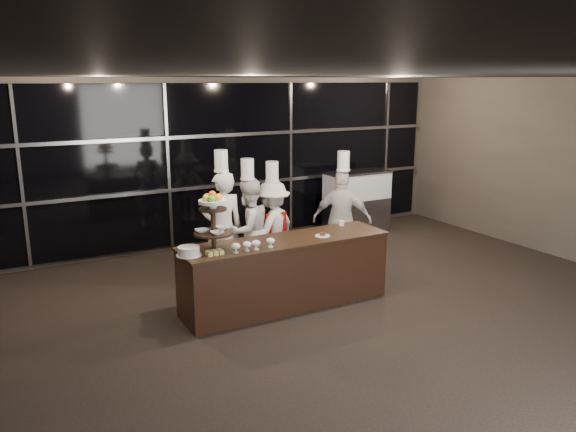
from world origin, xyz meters
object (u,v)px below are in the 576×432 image
chef_a (223,227)px  chef_c (272,228)px  buffet_counter (286,272)px  layer_cake (189,251)px  chef_d (342,219)px  display_stand (213,217)px  display_case (357,199)px  chef_b (248,229)px

chef_a → chef_c: size_ratio=1.13×
buffet_counter → layer_cake: bearing=-177.9°
chef_a → chef_d: (1.94, -0.20, -0.06)m
display_stand → chef_c: chef_c is taller
chef_d → display_stand: bearing=-159.7°
display_case → chef_c: chef_c is taller
display_case → chef_c: bearing=-152.0°
layer_cake → chef_c: 2.15m
chef_c → chef_d: (1.11, -0.25, 0.06)m
layer_cake → chef_d: 3.03m
buffet_counter → chef_b: (-0.01, 1.14, 0.33)m
display_case → chef_c: size_ratio=0.72×
buffet_counter → layer_cake: layer_cake is taller
chef_a → chef_d: 1.95m
buffet_counter → display_stand: 1.33m
chef_a → chef_b: chef_a is taller
layer_cake → chef_a: chef_a is taller
layer_cake → display_case: bearing=31.0°
chef_a → chef_b: 0.41m
chef_a → display_stand: bearing=-117.2°
buffet_counter → chef_a: size_ratio=1.42×
buffet_counter → display_stand: display_stand is taller
buffet_counter → chef_c: (0.41, 1.18, 0.29)m
display_stand → chef_d: (2.53, 0.93, -0.53)m
display_case → chef_b: (-2.98, -1.40, 0.10)m
buffet_counter → layer_cake: 1.43m
display_stand → layer_cake: display_stand is taller
buffet_counter → chef_b: size_ratio=1.53×
chef_b → display_case: bearing=25.1°
chef_b → chef_c: 0.43m
buffet_counter → chef_a: (-0.42, 1.14, 0.41)m
chef_d → buffet_counter: bearing=-148.6°
layer_cake → chef_a: 1.51m
display_case → chef_c: (-2.55, -1.36, 0.06)m
display_case → chef_b: size_ratio=0.69×
buffet_counter → chef_a: chef_a is taller
display_stand → chef_c: bearing=39.8°
buffet_counter → chef_d: (1.53, 0.93, 0.35)m
layer_cake → display_case: 5.03m
buffet_counter → display_case: bearing=40.5°
layer_cake → chef_b: size_ratio=0.16×
layer_cake → chef_d: (2.87, 0.98, -0.16)m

